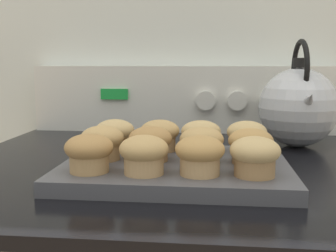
% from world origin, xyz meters
% --- Properties ---
extents(wall_back, '(8.00, 0.05, 2.40)m').
position_xyz_m(wall_back, '(0.00, 0.74, 1.20)').
color(wall_back, silver).
rests_on(wall_back, ground_plane).
extents(control_panel, '(0.75, 0.07, 0.16)m').
position_xyz_m(control_panel, '(0.00, 0.69, 1.01)').
color(control_panel, silver).
rests_on(control_panel, stove_range).
extents(muffin_pan, '(0.34, 0.27, 0.02)m').
position_xyz_m(muffin_pan, '(0.02, 0.27, 0.94)').
color(muffin_pan, '#4C4C51').
rests_on(muffin_pan, stove_range).
extents(muffin_r0_c0, '(0.07, 0.07, 0.05)m').
position_xyz_m(muffin_r0_c0, '(-0.10, 0.19, 0.98)').
color(muffin_r0_c0, tan).
rests_on(muffin_r0_c0, muffin_pan).
extents(muffin_r0_c1, '(0.07, 0.07, 0.05)m').
position_xyz_m(muffin_r0_c1, '(-0.02, 0.19, 0.98)').
color(muffin_r0_c1, tan).
rests_on(muffin_r0_c1, muffin_pan).
extents(muffin_r0_c2, '(0.07, 0.07, 0.05)m').
position_xyz_m(muffin_r0_c2, '(0.06, 0.20, 0.98)').
color(muffin_r0_c2, tan).
rests_on(muffin_r0_c2, muffin_pan).
extents(muffin_r0_c3, '(0.07, 0.07, 0.05)m').
position_xyz_m(muffin_r0_c3, '(0.13, 0.20, 0.98)').
color(muffin_r0_c3, '#A37A4C').
rests_on(muffin_r0_c3, muffin_pan).
extents(muffin_r1_c0, '(0.07, 0.07, 0.05)m').
position_xyz_m(muffin_r1_c0, '(-0.10, 0.27, 0.98)').
color(muffin_r1_c0, tan).
rests_on(muffin_r1_c0, muffin_pan).
extents(muffin_r1_c1, '(0.07, 0.07, 0.05)m').
position_xyz_m(muffin_r1_c1, '(-0.02, 0.27, 0.98)').
color(muffin_r1_c1, '#A37A4C').
rests_on(muffin_r1_c1, muffin_pan).
extents(muffin_r1_c2, '(0.07, 0.07, 0.05)m').
position_xyz_m(muffin_r1_c2, '(0.06, 0.27, 0.98)').
color(muffin_r1_c2, '#A37A4C').
rests_on(muffin_r1_c2, muffin_pan).
extents(muffin_r1_c3, '(0.07, 0.07, 0.05)m').
position_xyz_m(muffin_r1_c3, '(0.13, 0.27, 0.98)').
color(muffin_r1_c3, tan).
rests_on(muffin_r1_c3, muffin_pan).
extents(muffin_r2_c0, '(0.07, 0.07, 0.05)m').
position_xyz_m(muffin_r2_c0, '(-0.10, 0.34, 0.98)').
color(muffin_r2_c0, olive).
rests_on(muffin_r2_c0, muffin_pan).
extents(muffin_r2_c1, '(0.07, 0.07, 0.05)m').
position_xyz_m(muffin_r2_c1, '(-0.02, 0.35, 0.98)').
color(muffin_r2_c1, tan).
rests_on(muffin_r2_c1, muffin_pan).
extents(muffin_r2_c2, '(0.07, 0.07, 0.05)m').
position_xyz_m(muffin_r2_c2, '(0.05, 0.34, 0.98)').
color(muffin_r2_c2, tan).
rests_on(muffin_r2_c2, muffin_pan).
extents(muffin_r2_c3, '(0.07, 0.07, 0.05)m').
position_xyz_m(muffin_r2_c3, '(0.13, 0.35, 0.98)').
color(muffin_r2_c3, tan).
rests_on(muffin_r2_c3, muffin_pan).
extents(tea_kettle, '(0.16, 0.19, 0.22)m').
position_xyz_m(tea_kettle, '(0.25, 0.52, 1.01)').
color(tea_kettle, silver).
rests_on(tea_kettle, stove_range).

